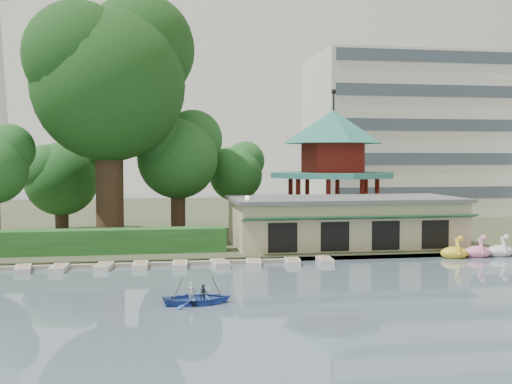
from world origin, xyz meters
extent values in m
plane|color=slate|center=(0.00, 0.00, 0.00)|extent=(220.00, 220.00, 0.00)
cube|color=#424930|center=(0.00, 52.00, 0.20)|extent=(220.00, 70.00, 0.40)
cube|color=gray|center=(0.00, 17.30, 0.15)|extent=(220.00, 0.60, 0.30)
cube|color=gray|center=(-12.00, 17.20, 0.12)|extent=(34.00, 1.60, 0.24)
cube|color=tan|center=(10.00, 22.00, 2.20)|extent=(18.00, 8.00, 3.60)
cube|color=#595B5E|center=(10.00, 22.00, 4.15)|extent=(18.60, 8.60, 0.30)
cube|color=#194C2D|center=(10.00, 17.70, 3.00)|extent=(18.00, 1.59, 0.45)
cylinder|color=tan|center=(12.00, 32.00, 1.00)|extent=(10.40, 10.40, 1.20)
cylinder|color=#2B746C|center=(12.00, 32.00, 5.85)|extent=(12.40, 12.40, 0.50)
cylinder|color=maroon|center=(12.00, 32.00, 7.50)|extent=(6.40, 6.40, 2.80)
cone|color=#2B746C|center=(12.00, 32.00, 10.50)|extent=(10.00, 10.00, 3.20)
cylinder|color=black|center=(12.00, 32.00, 13.00)|extent=(0.16, 0.16, 1.80)
cube|color=silver|center=(30.00, 50.00, 10.40)|extent=(30.00, 14.00, 20.00)
cube|color=#255D25|center=(-15.00, 20.50, 1.30)|extent=(30.00, 2.00, 1.80)
cylinder|color=black|center=(1.50, 19.00, 2.40)|extent=(0.12, 0.12, 4.00)
sphere|color=beige|center=(1.50, 19.00, 4.50)|extent=(0.36, 0.36, 0.36)
cylinder|color=#3A281C|center=(-9.00, 28.00, 5.76)|extent=(2.34, 2.34, 10.71)
sphere|color=#1A4417|center=(-9.00, 28.00, 13.68)|extent=(13.00, 13.00, 13.00)
sphere|color=#1A4417|center=(-6.40, 29.95, 17.11)|extent=(9.75, 9.75, 9.75)
sphere|color=#1A4417|center=(-11.27, 26.70, 15.82)|extent=(9.10, 9.10, 9.10)
sphere|color=#255D25|center=(-16.89, 26.83, 8.17)|extent=(4.17, 4.17, 4.17)
cylinder|color=#3A281C|center=(-3.00, 32.00, 3.24)|extent=(1.35, 1.35, 5.68)
sphere|color=#255D25|center=(-3.00, 32.00, 7.45)|extent=(7.49, 7.49, 7.49)
sphere|color=#255D25|center=(-1.50, 33.12, 9.27)|extent=(5.62, 5.62, 5.62)
sphere|color=#255D25|center=(-4.31, 31.25, 8.58)|extent=(5.24, 5.24, 5.24)
cylinder|color=#3A281C|center=(3.00, 36.00, 2.58)|extent=(0.96, 0.96, 4.36)
sphere|color=#255D25|center=(3.00, 36.00, 5.81)|extent=(5.35, 5.35, 5.35)
sphere|color=#255D25|center=(4.07, 36.80, 7.20)|extent=(4.01, 4.01, 4.01)
sphere|color=#255D25|center=(2.06, 35.47, 6.68)|extent=(3.74, 3.74, 3.74)
cylinder|color=#3A281C|center=(-14.00, 36.00, 2.45)|extent=(1.27, 1.27, 4.09)
sphere|color=#255D25|center=(-14.00, 36.00, 5.48)|extent=(7.07, 7.07, 7.07)
sphere|color=#255D25|center=(-12.59, 37.06, 6.79)|extent=(5.30, 5.30, 5.30)
sphere|color=#255D25|center=(-15.24, 35.29, 6.30)|extent=(4.95, 4.95, 4.95)
ellipsoid|color=yellow|center=(16.86, 16.53, 0.35)|extent=(2.16, 1.44, 0.99)
cylinder|color=yellow|center=(16.86, 15.98, 0.90)|extent=(0.26, 0.79, 1.29)
sphere|color=yellow|center=(16.86, 15.68, 1.55)|extent=(0.44, 0.44, 0.44)
ellipsoid|color=pink|center=(18.80, 16.67, 0.35)|extent=(2.16, 1.44, 0.99)
cylinder|color=pink|center=(18.80, 16.12, 0.90)|extent=(0.26, 0.79, 1.29)
sphere|color=pink|center=(18.80, 15.82, 1.55)|extent=(0.44, 0.44, 0.44)
ellipsoid|color=silver|center=(20.69, 16.76, 0.35)|extent=(2.16, 1.44, 0.99)
cylinder|color=silver|center=(20.69, 16.21, 0.90)|extent=(0.26, 0.79, 1.29)
sphere|color=silver|center=(20.69, 15.91, 1.55)|extent=(0.44, 0.44, 0.44)
cube|color=beige|center=(-13.95, 15.74, 0.18)|extent=(1.27, 2.40, 0.36)
cube|color=beige|center=(-11.64, 15.65, 0.18)|extent=(1.14, 2.36, 0.36)
cube|color=beige|center=(-8.75, 15.88, 0.18)|extent=(1.30, 2.41, 0.36)
cube|color=beige|center=(-6.34, 15.94, 0.18)|extent=(1.12, 2.35, 0.36)
cube|color=beige|center=(-3.67, 15.73, 0.18)|extent=(1.16, 2.37, 0.36)
cube|color=beige|center=(-0.91, 15.82, 0.18)|extent=(1.21, 2.38, 0.36)
cube|color=beige|center=(1.43, 15.63, 0.18)|extent=(1.27, 2.40, 0.36)
cube|color=beige|center=(4.20, 15.64, 0.18)|extent=(1.31, 2.42, 0.36)
cube|color=beige|center=(6.62, 15.90, 0.18)|extent=(1.20, 2.38, 0.36)
imported|color=#3454AB|center=(-3.34, 4.53, 0.51)|extent=(5.16, 3.85, 1.02)
imported|color=silver|center=(-3.64, 4.73, 0.58)|extent=(0.37, 0.26, 0.97)
imported|color=#2E3444|center=(-3.04, 4.33, 0.57)|extent=(0.48, 0.39, 0.94)
cylinder|color=#3A281C|center=(-4.54, 4.53, 0.35)|extent=(0.94, 0.29, 2.01)
cylinder|color=#3A281C|center=(-2.14, 4.53, 0.35)|extent=(0.94, 0.29, 2.01)
camera|label=1|loc=(-5.85, -28.04, 7.45)|focal=45.00mm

